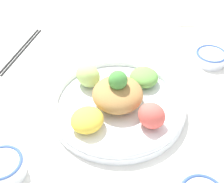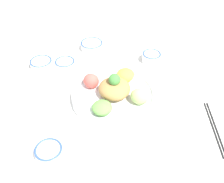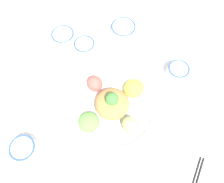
{
  "view_description": "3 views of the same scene",
  "coord_description": "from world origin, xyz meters",
  "px_view_note": "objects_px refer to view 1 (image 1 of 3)",
  "views": [
    {
      "loc": [
        0.15,
        0.53,
        0.55
      ],
      "look_at": [
        0.04,
        -0.01,
        0.04
      ],
      "focal_mm": 50.0,
      "sensor_mm": 36.0,
      "label": 1
    },
    {
      "loc": [
        -0.3,
        -0.63,
        0.71
      ],
      "look_at": [
        0.0,
        -0.02,
        0.08
      ],
      "focal_mm": 42.0,
      "sensor_mm": 36.0,
      "label": 2
    },
    {
      "loc": [
        0.03,
        -0.25,
        0.75
      ],
      "look_at": [
        0.04,
        0.06,
        0.05
      ],
      "focal_mm": 35.0,
      "sensor_mm": 36.0,
      "label": 3
    }
  ],
  "objects_px": {
    "rice_bowl_blue": "(4,167)",
    "sauce_bowl_far": "(211,57)",
    "salad_platter": "(117,101)",
    "serving_spoon_main": "(177,25)",
    "chopsticks_pair_near": "(21,50)"
  },
  "relations": [
    {
      "from": "rice_bowl_blue",
      "to": "chopsticks_pair_near",
      "type": "relative_size",
      "value": 0.37
    },
    {
      "from": "sauce_bowl_far",
      "to": "serving_spoon_main",
      "type": "bearing_deg",
      "value": -82.67
    },
    {
      "from": "salad_platter",
      "to": "rice_bowl_blue",
      "type": "bearing_deg",
      "value": 28.0
    },
    {
      "from": "sauce_bowl_far",
      "to": "chopsticks_pair_near",
      "type": "height_order",
      "value": "sauce_bowl_far"
    },
    {
      "from": "rice_bowl_blue",
      "to": "sauce_bowl_far",
      "type": "xyz_separation_m",
      "value": [
        -0.56,
        -0.27,
        -0.01
      ]
    },
    {
      "from": "sauce_bowl_far",
      "to": "chopsticks_pair_near",
      "type": "bearing_deg",
      "value": -16.11
    },
    {
      "from": "salad_platter",
      "to": "chopsticks_pair_near",
      "type": "height_order",
      "value": "salad_platter"
    },
    {
      "from": "salad_platter",
      "to": "serving_spoon_main",
      "type": "relative_size",
      "value": 2.76
    },
    {
      "from": "salad_platter",
      "to": "sauce_bowl_far",
      "type": "relative_size",
      "value": 3.73
    },
    {
      "from": "salad_platter",
      "to": "rice_bowl_blue",
      "type": "relative_size",
      "value": 3.94
    },
    {
      "from": "salad_platter",
      "to": "rice_bowl_blue",
      "type": "distance_m",
      "value": 0.29
    },
    {
      "from": "serving_spoon_main",
      "to": "salad_platter",
      "type": "bearing_deg",
      "value": -113.86
    },
    {
      "from": "chopsticks_pair_near",
      "to": "rice_bowl_blue",
      "type": "bearing_deg",
      "value": -155.04
    },
    {
      "from": "salad_platter",
      "to": "chopsticks_pair_near",
      "type": "distance_m",
      "value": 0.38
    },
    {
      "from": "sauce_bowl_far",
      "to": "rice_bowl_blue",
      "type": "bearing_deg",
      "value": 26.04
    }
  ]
}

